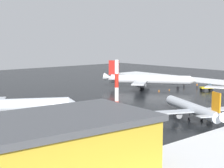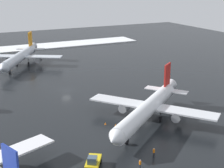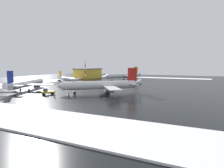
{
  "view_description": "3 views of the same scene",
  "coord_description": "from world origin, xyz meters",
  "px_view_note": "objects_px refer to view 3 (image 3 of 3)",
  "views": [
    {
      "loc": [
        -64.38,
        -78.93,
        18.4
      ],
      "look_at": [
        9.39,
        5.04,
        3.83
      ],
      "focal_mm": 55.0,
      "sensor_mm": 36.0,
      "label": 1
    },
    {
      "loc": [
        88.56,
        -29.2,
        30.08
      ],
      "look_at": [
        13.05,
        8.12,
        4.24
      ],
      "focal_mm": 55.0,
      "sensor_mm": 36.0,
      "label": 2
    },
    {
      "loc": [
        93.76,
        40.59,
        11.5
      ],
      "look_at": [
        19.48,
        7.99,
        2.81
      ],
      "focal_mm": 28.0,
      "sensor_mm": 36.0,
      "label": 3
    }
  ],
  "objects_px": {
    "antenna_mast": "(85,71)",
    "airplane_distant_tail": "(124,76)",
    "cargo_hangar": "(88,73)",
    "pushback_tug": "(47,92)",
    "airplane_parked_starboard": "(67,79)",
    "ground_crew_mid_apron": "(55,95)",
    "traffic_cone_near_nose": "(82,92)",
    "traffic_cone_wingtip_side": "(90,91)",
    "ground_crew_near_tug": "(69,95)",
    "airplane_parked_portside": "(27,84)",
    "traffic_cone_mid_line": "(89,90)",
    "airplane_foreground_jet": "(102,85)"
  },
  "relations": [
    {
      "from": "airplane_foreground_jet",
      "to": "ground_crew_mid_apron",
      "type": "height_order",
      "value": "airplane_foreground_jet"
    },
    {
      "from": "airplane_parked_portside",
      "to": "ground_crew_mid_apron",
      "type": "distance_m",
      "value": 26.65
    },
    {
      "from": "traffic_cone_near_nose",
      "to": "traffic_cone_mid_line",
      "type": "height_order",
      "value": "same"
    },
    {
      "from": "airplane_foreground_jet",
      "to": "antenna_mast",
      "type": "bearing_deg",
      "value": -89.43
    },
    {
      "from": "traffic_cone_wingtip_side",
      "to": "ground_crew_mid_apron",
      "type": "bearing_deg",
      "value": -13.67
    },
    {
      "from": "pushback_tug",
      "to": "traffic_cone_wingtip_side",
      "type": "bearing_deg",
      "value": 173.47
    },
    {
      "from": "ground_crew_mid_apron",
      "to": "cargo_hangar",
      "type": "relative_size",
      "value": 0.07
    },
    {
      "from": "traffic_cone_near_nose",
      "to": "antenna_mast",
      "type": "bearing_deg",
      "value": -149.01
    },
    {
      "from": "airplane_parked_starboard",
      "to": "ground_crew_mid_apron",
      "type": "relative_size",
      "value": 14.24
    },
    {
      "from": "ground_crew_near_tug",
      "to": "traffic_cone_wingtip_side",
      "type": "distance_m",
      "value": 14.75
    },
    {
      "from": "cargo_hangar",
      "to": "traffic_cone_wingtip_side",
      "type": "distance_m",
      "value": 83.5
    },
    {
      "from": "pushback_tug",
      "to": "traffic_cone_near_nose",
      "type": "relative_size",
      "value": 9.2
    },
    {
      "from": "airplane_foreground_jet",
      "to": "airplane_distant_tail",
      "type": "height_order",
      "value": "airplane_foreground_jet"
    },
    {
      "from": "airplane_foreground_jet",
      "to": "airplane_parked_portside",
      "type": "bearing_deg",
      "value": -27.89
    },
    {
      "from": "airplane_parked_portside",
      "to": "antenna_mast",
      "type": "height_order",
      "value": "antenna_mast"
    },
    {
      "from": "airplane_parked_starboard",
      "to": "antenna_mast",
      "type": "distance_m",
      "value": 25.4
    },
    {
      "from": "airplane_foreground_jet",
      "to": "ground_crew_mid_apron",
      "type": "distance_m",
      "value": 19.32
    },
    {
      "from": "airplane_parked_starboard",
      "to": "traffic_cone_near_nose",
      "type": "bearing_deg",
      "value": -18.71
    },
    {
      "from": "traffic_cone_near_nose",
      "to": "airplane_distant_tail",
      "type": "bearing_deg",
      "value": -175.38
    },
    {
      "from": "airplane_distant_tail",
      "to": "antenna_mast",
      "type": "relative_size",
      "value": 2.14
    },
    {
      "from": "airplane_distant_tail",
      "to": "airplane_parked_portside",
      "type": "bearing_deg",
      "value": 12.82
    },
    {
      "from": "ground_crew_near_tug",
      "to": "traffic_cone_near_nose",
      "type": "relative_size",
      "value": 3.11
    },
    {
      "from": "airplane_distant_tail",
      "to": "traffic_cone_mid_line",
      "type": "xyz_separation_m",
      "value": [
        60.42,
        5.21,
        -3.17
      ]
    },
    {
      "from": "ground_crew_near_tug",
      "to": "traffic_cone_mid_line",
      "type": "distance_m",
      "value": 16.62
    },
    {
      "from": "airplane_parked_starboard",
      "to": "antenna_mast",
      "type": "bearing_deg",
      "value": 118.43
    },
    {
      "from": "airplane_distant_tail",
      "to": "traffic_cone_mid_line",
      "type": "height_order",
      "value": "airplane_distant_tail"
    },
    {
      "from": "airplane_distant_tail",
      "to": "traffic_cone_wingtip_side",
      "type": "xyz_separation_m",
      "value": [
        62.21,
        6.79,
        -3.17
      ]
    },
    {
      "from": "antenna_mast",
      "to": "cargo_hangar",
      "type": "bearing_deg",
      "value": -154.41
    },
    {
      "from": "airplane_parked_starboard",
      "to": "cargo_hangar",
      "type": "distance_m",
      "value": 44.57
    },
    {
      "from": "ground_crew_mid_apron",
      "to": "antenna_mast",
      "type": "bearing_deg",
      "value": -34.22
    },
    {
      "from": "airplane_parked_starboard",
      "to": "traffic_cone_wingtip_side",
      "type": "distance_m",
      "value": 43.68
    },
    {
      "from": "airplane_parked_portside",
      "to": "ground_crew_mid_apron",
      "type": "relative_size",
      "value": 17.85
    },
    {
      "from": "airplane_parked_starboard",
      "to": "ground_crew_mid_apron",
      "type": "bearing_deg",
      "value": -30.95
    },
    {
      "from": "airplane_distant_tail",
      "to": "pushback_tug",
      "type": "height_order",
      "value": "airplane_distant_tail"
    },
    {
      "from": "airplane_distant_tail",
      "to": "ground_crew_near_tug",
      "type": "distance_m",
      "value": 77.29
    },
    {
      "from": "antenna_mast",
      "to": "airplane_distant_tail",
      "type": "bearing_deg",
      "value": 109.15
    },
    {
      "from": "airplane_distant_tail",
      "to": "airplane_parked_portside",
      "type": "relative_size",
      "value": 1.04
    },
    {
      "from": "airplane_parked_starboard",
      "to": "ground_crew_mid_apron",
      "type": "xyz_separation_m",
      "value": [
        44.58,
        29.75,
        -1.58
      ]
    },
    {
      "from": "pushback_tug",
      "to": "antenna_mast",
      "type": "relative_size",
      "value": 0.34
    },
    {
      "from": "antenna_mast",
      "to": "traffic_cone_near_nose",
      "type": "relative_size",
      "value": 26.95
    },
    {
      "from": "airplane_distant_tail",
      "to": "traffic_cone_wingtip_side",
      "type": "bearing_deg",
      "value": 36.67
    },
    {
      "from": "airplane_parked_portside",
      "to": "traffic_cone_mid_line",
      "type": "relative_size",
      "value": 55.49
    },
    {
      "from": "ground_crew_near_tug",
      "to": "traffic_cone_near_nose",
      "type": "bearing_deg",
      "value": -160.13
    },
    {
      "from": "ground_crew_mid_apron",
      "to": "antenna_mast",
      "type": "xyz_separation_m",
      "value": [
        -69.47,
        -31.09,
        6.44
      ]
    },
    {
      "from": "traffic_cone_wingtip_side",
      "to": "airplane_parked_starboard",
      "type": "bearing_deg",
      "value": -128.96
    },
    {
      "from": "airplane_distant_tail",
      "to": "cargo_hangar",
      "type": "distance_m",
      "value": 38.3
    },
    {
      "from": "traffic_cone_near_nose",
      "to": "traffic_cone_mid_line",
      "type": "xyz_separation_m",
      "value": [
        -5.79,
        -0.15,
        0.0
      ]
    },
    {
      "from": "airplane_foreground_jet",
      "to": "antenna_mast",
      "type": "relative_size",
      "value": 2.0
    },
    {
      "from": "ground_crew_near_tug",
      "to": "ground_crew_mid_apron",
      "type": "distance_m",
      "value": 4.89
    },
    {
      "from": "ground_crew_mid_apron",
      "to": "traffic_cone_wingtip_side",
      "type": "height_order",
      "value": "ground_crew_mid_apron"
    }
  ]
}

